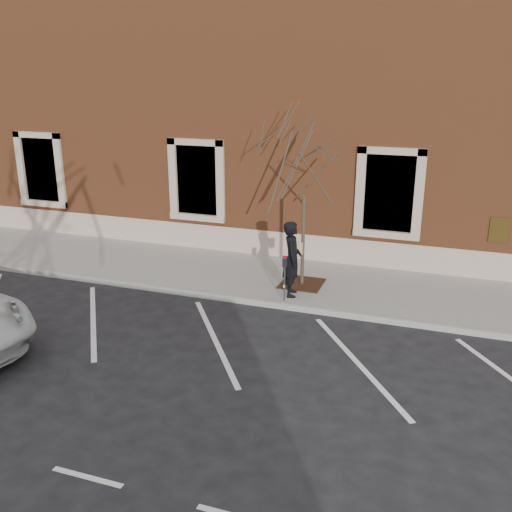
% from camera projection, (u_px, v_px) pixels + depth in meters
% --- Properties ---
extents(ground, '(120.00, 120.00, 0.00)m').
position_uv_depth(ground, '(248.00, 303.00, 14.75)').
color(ground, '#28282B').
rests_on(ground, ground).
extents(sidewalk_near, '(40.00, 3.50, 0.15)m').
position_uv_depth(sidewalk_near, '(269.00, 278.00, 16.29)').
color(sidewalk_near, '#9D9994').
rests_on(sidewalk_near, ground).
extents(curb_near, '(40.00, 0.12, 0.15)m').
position_uv_depth(curb_near, '(248.00, 301.00, 14.68)').
color(curb_near, '#9E9E99').
rests_on(curb_near, ground).
extents(parking_stripes, '(28.00, 4.40, 0.01)m').
position_uv_depth(parking_stripes, '(215.00, 339.00, 12.78)').
color(parking_stripes, silver).
rests_on(parking_stripes, ground).
extents(building_civic, '(40.00, 8.62, 8.00)m').
position_uv_depth(building_civic, '(322.00, 120.00, 20.43)').
color(building_civic, brown).
rests_on(building_civic, ground).
extents(man, '(0.64, 0.82, 1.98)m').
position_uv_depth(man, '(292.00, 259.00, 14.59)').
color(man, black).
rests_on(man, sidewalk_near).
extents(parking_meter, '(0.11, 0.08, 1.20)m').
position_uv_depth(parking_meter, '(285.00, 270.00, 14.25)').
color(parking_meter, '#595B60').
rests_on(parking_meter, sidewalk_near).
extents(tree_grate, '(1.12, 1.12, 0.03)m').
position_uv_depth(tree_grate, '(302.00, 283.00, 15.64)').
color(tree_grate, '#371C11').
rests_on(tree_grate, sidewalk_near).
extents(sapling, '(2.68, 2.68, 4.47)m').
position_uv_depth(sapling, '(305.00, 171.00, 14.66)').
color(sapling, '#4E3E2F').
rests_on(sapling, sidewalk_near).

